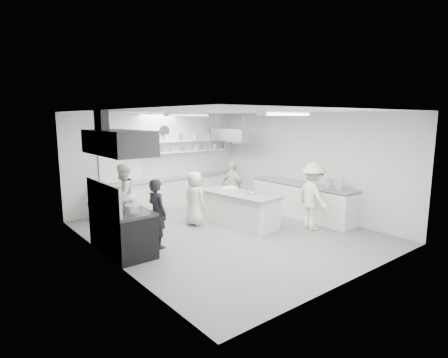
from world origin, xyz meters
TOP-DOWN VIEW (x-y plane):
  - floor at (0.00, 0.00)m, footprint 6.00×7.00m
  - ceiling at (0.00, 0.00)m, footprint 6.00×7.00m
  - wall_back at (0.00, 3.50)m, footprint 6.00×0.04m
  - wall_front at (0.00, -3.50)m, footprint 6.00×0.04m
  - wall_left at (-3.00, 0.00)m, footprint 0.04×7.00m
  - wall_right at (3.00, 0.00)m, footprint 0.04×7.00m
  - stove at (-2.60, 0.40)m, footprint 0.80×1.80m
  - exhaust_hood at (-2.60, 0.40)m, footprint 0.85×2.00m
  - back_counter at (0.30, 3.20)m, footprint 5.00×0.60m
  - shelf_lower at (0.70, 3.37)m, footprint 4.20×0.26m
  - shelf_upper at (0.70, 3.37)m, footprint 4.20×0.26m
  - pass_through_window at (-1.30, 3.48)m, footprint 1.30×0.04m
  - wall_clock at (0.20, 3.46)m, footprint 0.32×0.05m
  - right_counter at (2.65, -0.20)m, footprint 0.74×3.30m
  - pot_rack at (2.00, 2.40)m, footprint 0.30×1.60m
  - light_fixture_front at (0.00, -1.80)m, footprint 1.30×0.25m
  - light_fixture_rear at (0.00, 1.80)m, footprint 1.30×0.25m
  - prep_island at (0.65, 0.37)m, footprint 1.07×2.32m
  - stove_pot at (-2.60, 0.30)m, footprint 0.38×0.38m
  - cook_stove at (-1.88, 0.15)m, footprint 0.42×0.60m
  - cook_back at (-1.79, 2.19)m, footprint 1.02×0.95m
  - cook_island_left at (-0.28, 1.05)m, footprint 0.58×0.78m
  - cook_island_right at (1.41, 1.51)m, footprint 0.44×0.94m
  - cook_right at (1.88, -1.16)m, footprint 0.93×1.26m
  - bowl_island_a at (0.81, 0.05)m, footprint 0.32×0.32m
  - bowl_island_b at (0.85, -0.29)m, footprint 0.23×0.23m
  - bowl_right at (2.58, -1.16)m, footprint 0.25×0.25m

SIDE VIEW (x-z plane):
  - floor at x=0.00m, z-range -0.02..0.00m
  - prep_island at x=0.65m, z-range 0.00..0.83m
  - stove at x=-2.60m, z-range 0.00..0.90m
  - back_counter at x=0.30m, z-range 0.00..0.92m
  - right_counter at x=2.65m, z-range 0.00..0.94m
  - cook_island_left at x=-0.28m, z-range 0.00..1.45m
  - cook_stove at x=-1.88m, z-range 0.00..1.54m
  - cook_island_right at x=1.41m, z-range 0.00..1.56m
  - cook_back at x=-1.79m, z-range 0.00..1.67m
  - bowl_island_b at x=0.85m, z-range 0.83..0.89m
  - bowl_island_a at x=0.81m, z-range 0.83..0.89m
  - cook_right at x=1.88m, z-range 0.00..1.74m
  - bowl_right at x=2.58m, z-range 0.94..1.00m
  - stove_pot at x=-2.60m, z-range 0.91..1.16m
  - pass_through_window at x=-1.30m, z-range 0.95..1.95m
  - wall_back at x=0.00m, z-range 0.00..3.00m
  - wall_front at x=0.00m, z-range 0.00..3.00m
  - wall_left at x=-3.00m, z-range 0.00..3.00m
  - wall_right at x=3.00m, z-range 0.00..3.00m
  - shelf_lower at x=0.70m, z-range 1.73..1.77m
  - shelf_upper at x=0.70m, z-range 2.08..2.12m
  - pot_rack at x=2.00m, z-range 2.10..2.50m
  - exhaust_hood at x=-2.60m, z-range 2.10..2.60m
  - wall_clock at x=0.20m, z-range 2.29..2.61m
  - light_fixture_front at x=0.00m, z-range 2.89..2.99m
  - light_fixture_rear at x=0.00m, z-range 2.89..2.99m
  - ceiling at x=0.00m, z-range 3.00..3.02m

